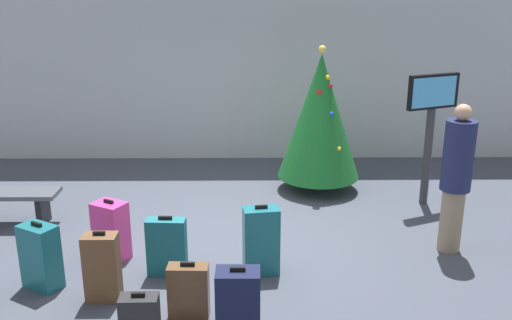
{
  "coord_description": "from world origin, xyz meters",
  "views": [
    {
      "loc": [
        0.35,
        -6.55,
        3.17
      ],
      "look_at": [
        0.43,
        0.7,
        0.9
      ],
      "focal_mm": 39.45,
      "sensor_mm": 36.0,
      "label": 1
    }
  ],
  "objects_px": {
    "suitcase_0": "(167,247)",
    "suitcase_1": "(102,267)",
    "suitcase_2": "(41,257)",
    "suitcase_3": "(261,241)",
    "suitcase_6": "(111,231)",
    "flight_info_kiosk": "(431,115)",
    "suitcase_4": "(189,291)",
    "suitcase_7": "(238,303)",
    "holiday_tree": "(320,116)",
    "traveller_0": "(456,176)"
  },
  "relations": [
    {
      "from": "suitcase_1",
      "to": "suitcase_3",
      "type": "distance_m",
      "value": 1.75
    },
    {
      "from": "suitcase_3",
      "to": "suitcase_7",
      "type": "height_order",
      "value": "suitcase_3"
    },
    {
      "from": "flight_info_kiosk",
      "to": "traveller_0",
      "type": "relative_size",
      "value": 1.06
    },
    {
      "from": "holiday_tree",
      "to": "traveller_0",
      "type": "height_order",
      "value": "holiday_tree"
    },
    {
      "from": "flight_info_kiosk",
      "to": "suitcase_6",
      "type": "relative_size",
      "value": 2.59
    },
    {
      "from": "suitcase_7",
      "to": "traveller_0",
      "type": "bearing_deg",
      "value": 34.22
    },
    {
      "from": "suitcase_0",
      "to": "suitcase_7",
      "type": "xyz_separation_m",
      "value": [
        0.83,
        -1.17,
        -0.0
      ]
    },
    {
      "from": "holiday_tree",
      "to": "suitcase_3",
      "type": "xyz_separation_m",
      "value": [
        -0.97,
        -2.75,
        -0.81
      ]
    },
    {
      "from": "suitcase_3",
      "to": "suitcase_6",
      "type": "height_order",
      "value": "suitcase_3"
    },
    {
      "from": "flight_info_kiosk",
      "to": "suitcase_4",
      "type": "height_order",
      "value": "flight_info_kiosk"
    },
    {
      "from": "suitcase_7",
      "to": "suitcase_4",
      "type": "bearing_deg",
      "value": 147.24
    },
    {
      "from": "flight_info_kiosk",
      "to": "suitcase_1",
      "type": "xyz_separation_m",
      "value": [
        -4.16,
        -2.69,
        -0.99
      ]
    },
    {
      "from": "suitcase_2",
      "to": "suitcase_4",
      "type": "height_order",
      "value": "suitcase_2"
    },
    {
      "from": "suitcase_2",
      "to": "holiday_tree",
      "type": "bearing_deg",
      "value": 42.15
    },
    {
      "from": "suitcase_7",
      "to": "flight_info_kiosk",
      "type": "bearing_deg",
      "value": 50.63
    },
    {
      "from": "suitcase_2",
      "to": "suitcase_6",
      "type": "height_order",
      "value": "suitcase_2"
    },
    {
      "from": "flight_info_kiosk",
      "to": "suitcase_2",
      "type": "height_order",
      "value": "flight_info_kiosk"
    },
    {
      "from": "holiday_tree",
      "to": "flight_info_kiosk",
      "type": "xyz_separation_m",
      "value": [
        1.54,
        -0.6,
        0.15
      ]
    },
    {
      "from": "traveller_0",
      "to": "suitcase_7",
      "type": "relative_size",
      "value": 2.61
    },
    {
      "from": "holiday_tree",
      "to": "suitcase_4",
      "type": "xyz_separation_m",
      "value": [
        -1.7,
        -3.62,
        -0.93
      ]
    },
    {
      "from": "suitcase_0",
      "to": "suitcase_4",
      "type": "distance_m",
      "value": 0.91
    },
    {
      "from": "suitcase_4",
      "to": "suitcase_0",
      "type": "bearing_deg",
      "value": 111.35
    },
    {
      "from": "suitcase_0",
      "to": "suitcase_7",
      "type": "bearing_deg",
      "value": -54.7
    },
    {
      "from": "traveller_0",
      "to": "suitcase_2",
      "type": "height_order",
      "value": "traveller_0"
    },
    {
      "from": "holiday_tree",
      "to": "suitcase_1",
      "type": "distance_m",
      "value": 4.3
    },
    {
      "from": "suitcase_0",
      "to": "suitcase_1",
      "type": "height_order",
      "value": "suitcase_1"
    },
    {
      "from": "holiday_tree",
      "to": "traveller_0",
      "type": "xyz_separation_m",
      "value": [
        1.38,
        -2.18,
        -0.23
      ]
    },
    {
      "from": "suitcase_2",
      "to": "suitcase_7",
      "type": "height_order",
      "value": "suitcase_2"
    },
    {
      "from": "suitcase_6",
      "to": "suitcase_0",
      "type": "bearing_deg",
      "value": -29.38
    },
    {
      "from": "holiday_tree",
      "to": "flight_info_kiosk",
      "type": "relative_size",
      "value": 1.18
    },
    {
      "from": "holiday_tree",
      "to": "suitcase_2",
      "type": "xyz_separation_m",
      "value": [
        -3.35,
        -3.04,
        -0.84
      ]
    },
    {
      "from": "suitcase_0",
      "to": "suitcase_1",
      "type": "xyz_separation_m",
      "value": [
        -0.59,
        -0.52,
        0.03
      ]
    },
    {
      "from": "traveller_0",
      "to": "suitcase_4",
      "type": "xyz_separation_m",
      "value": [
        -3.08,
        -1.44,
        -0.7
      ]
    },
    {
      "from": "flight_info_kiosk",
      "to": "suitcase_3",
      "type": "distance_m",
      "value": 3.44
    },
    {
      "from": "flight_info_kiosk",
      "to": "suitcase_2",
      "type": "bearing_deg",
      "value": -153.54
    },
    {
      "from": "traveller_0",
      "to": "suitcase_3",
      "type": "xyz_separation_m",
      "value": [
        -2.35,
        -0.57,
        -0.58
      ]
    },
    {
      "from": "traveller_0",
      "to": "suitcase_2",
      "type": "bearing_deg",
      "value": -169.8
    },
    {
      "from": "suitcase_3",
      "to": "suitcase_4",
      "type": "bearing_deg",
      "value": -129.92
    },
    {
      "from": "suitcase_1",
      "to": "suitcase_6",
      "type": "bearing_deg",
      "value": 97.78
    },
    {
      "from": "flight_info_kiosk",
      "to": "suitcase_2",
      "type": "distance_m",
      "value": 5.55
    },
    {
      "from": "suitcase_1",
      "to": "suitcase_2",
      "type": "bearing_deg",
      "value": 160.46
    },
    {
      "from": "suitcase_0",
      "to": "suitcase_2",
      "type": "bearing_deg",
      "value": -168.87
    },
    {
      "from": "suitcase_2",
      "to": "traveller_0",
      "type": "bearing_deg",
      "value": 10.2
    },
    {
      "from": "suitcase_7",
      "to": "suitcase_3",
      "type": "bearing_deg",
      "value": 78.74
    },
    {
      "from": "holiday_tree",
      "to": "traveller_0",
      "type": "distance_m",
      "value": 2.59
    },
    {
      "from": "flight_info_kiosk",
      "to": "traveller_0",
      "type": "height_order",
      "value": "flight_info_kiosk"
    },
    {
      "from": "suitcase_1",
      "to": "suitcase_2",
      "type": "height_order",
      "value": "suitcase_1"
    },
    {
      "from": "suitcase_1",
      "to": "suitcase_7",
      "type": "distance_m",
      "value": 1.56
    },
    {
      "from": "suitcase_3",
      "to": "suitcase_4",
      "type": "distance_m",
      "value": 1.15
    },
    {
      "from": "holiday_tree",
      "to": "suitcase_1",
      "type": "relative_size",
      "value": 2.97
    }
  ]
}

